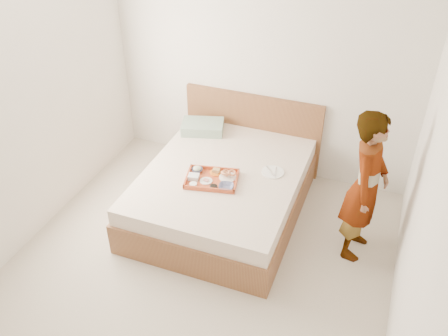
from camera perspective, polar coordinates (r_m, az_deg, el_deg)
name	(u,v)px	position (r m, az deg, el deg)	size (l,w,h in m)	color
ground	(192,277)	(4.59, -3.79, -12.85)	(3.50, 4.00, 0.01)	#BEB3A1
wall_back	(262,66)	(5.38, 4.56, 11.99)	(3.50, 0.01, 2.60)	silver
wall_left	(5,122)	(4.67, -24.54, 4.94)	(0.01, 4.00, 2.60)	silver
wall_right	(424,215)	(3.49, 22.66, -5.22)	(0.01, 4.00, 2.60)	silver
bed	(223,192)	(5.11, -0.12, -2.82)	(1.65, 2.00, 0.53)	brown
headboard	(252,131)	(5.75, 3.36, 4.41)	(1.65, 0.06, 0.95)	brown
pillow	(203,127)	(5.60, -2.55, 4.90)	(0.48, 0.32, 0.11)	gray
tray	(212,179)	(4.80, -1.46, -1.30)	(0.51, 0.37, 0.05)	#C44122
prawn_plate	(228,177)	(4.83, 0.46, -1.11)	(0.18, 0.18, 0.01)	white
navy_bowl_big	(226,187)	(4.68, 0.26, -2.23)	(0.15, 0.15, 0.04)	#1C1F4D
sauce_dish	(214,187)	(4.69, -1.25, -2.27)	(0.07, 0.07, 0.03)	black
meat_plate	(206,181)	(4.78, -2.14, -1.55)	(0.13, 0.13, 0.01)	white
bread_plate	(216,173)	(4.90, -1.01, -0.56)	(0.13, 0.13, 0.01)	orange
salad_bowl	(197,170)	(4.92, -3.21, -0.23)	(0.11, 0.11, 0.04)	#1C1F4D
plastic_tub	(194,177)	(4.81, -3.63, -1.06)	(0.11, 0.09, 0.05)	silver
cheese_round	(193,185)	(4.73, -3.68, -1.97)	(0.07, 0.07, 0.03)	white
dinner_plate	(273,172)	(4.95, 5.83, -0.49)	(0.23, 0.23, 0.01)	white
person	(366,187)	(4.54, 16.49, -2.16)	(0.56, 0.37, 1.53)	white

